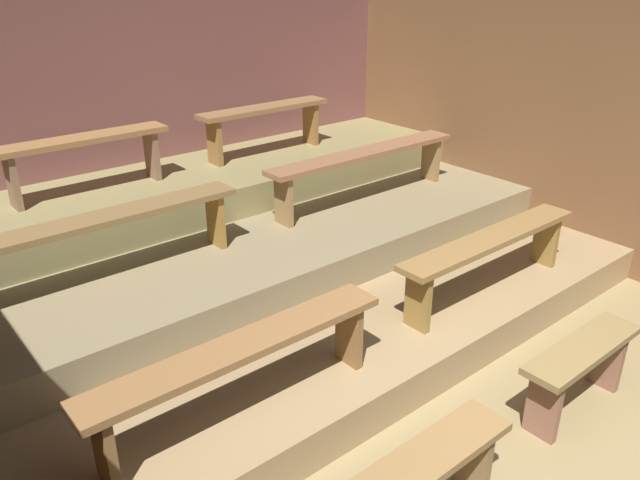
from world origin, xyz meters
name	(u,v)px	position (x,y,z in m)	size (l,w,h in m)	color
ground	(307,333)	(0.00, 2.26, -0.04)	(6.26, 5.32, 0.08)	#8F7A4F
wall_back	(156,125)	(0.00, 4.55, 1.16)	(6.26, 0.06, 2.32)	brown
wall_right	(532,125)	(2.76, 2.26, 1.16)	(0.06, 5.32, 2.32)	brown
platform_lower	(266,287)	(0.00, 2.80, 0.14)	(5.46, 3.44, 0.28)	#987D56
platform_middle	(229,236)	(0.00, 3.33, 0.42)	(5.46, 2.37, 0.28)	#867655
platform_upper	(193,188)	(0.00, 3.90, 0.70)	(5.46, 1.23, 0.28)	#8B8251
bench_floor_left	(427,474)	(-0.70, 0.47, 0.34)	(0.98, 0.25, 0.47)	olive
bench_floor_right	(581,363)	(0.70, 0.47, 0.34)	(0.98, 0.25, 0.47)	olive
bench_lower_left	(242,358)	(-1.09, 1.45, 0.66)	(1.79, 0.25, 0.47)	olive
bench_lower_right	(491,247)	(1.09, 1.45, 0.66)	(1.79, 0.25, 0.47)	olive
bench_middle_left	(95,229)	(-1.24, 2.97, 0.94)	(2.08, 0.25, 0.47)	olive
bench_middle_right	(365,160)	(1.24, 2.97, 0.94)	(2.08, 0.25, 0.47)	#936242
bench_upper_left	(84,149)	(-0.89, 4.01, 1.20)	(1.38, 0.25, 0.47)	olive
bench_upper_right	(265,117)	(0.89, 4.01, 1.20)	(1.38, 0.25, 0.47)	olive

